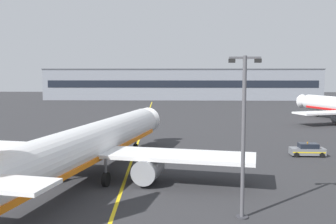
% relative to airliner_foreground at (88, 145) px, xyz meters
% --- Properties ---
extents(taxiway_centreline, '(8.68, 179.82, 0.01)m').
position_rel_airliner_foreground_xyz_m(taxiway_centreline, '(2.88, 15.66, -3.37)').
color(taxiway_centreline, yellow).
rests_on(taxiway_centreline, ground).
extents(airliner_foreground, '(32.31, 41.19, 11.65)m').
position_rel_airliner_foreground_xyz_m(airliner_foreground, '(0.00, 0.00, 0.00)').
color(airliner_foreground, white).
rests_on(airliner_foreground, ground).
extents(apron_lamp_post, '(2.24, 0.90, 11.57)m').
position_rel_airliner_foreground_xyz_m(apron_lamp_post, '(13.43, -9.72, 2.71)').
color(apron_lamp_post, '#515156').
rests_on(apron_lamp_post, ground).
extents(service_car_second, '(4.25, 2.09, 1.79)m').
position_rel_airliner_foreground_xyz_m(service_car_second, '(25.08, 11.37, -2.60)').
color(service_car_second, slate).
rests_on(service_car_second, ground).
extents(safety_cone_by_nose_gear, '(0.44, 0.44, 0.55)m').
position_rel_airliner_foreground_xyz_m(safety_cone_by_nose_gear, '(0.94, 16.87, -3.11)').
color(safety_cone_by_nose_gear, orange).
rests_on(safety_cone_by_nose_gear, ground).
extents(terminal_building, '(111.05, 12.40, 12.55)m').
position_rel_airliner_foreground_xyz_m(terminal_building, '(9.91, 119.14, 2.91)').
color(terminal_building, gray).
rests_on(terminal_building, ground).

